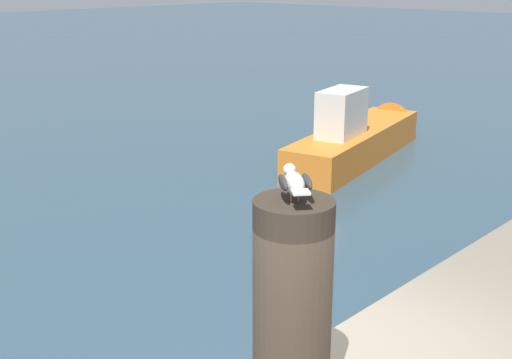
{
  "coord_description": "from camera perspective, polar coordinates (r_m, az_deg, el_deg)",
  "views": [
    {
      "loc": [
        -2.48,
        -2.21,
        3.67
      ],
      "look_at": [
        -0.22,
        -0.05,
        2.69
      ],
      "focal_mm": 46.49,
      "sensor_mm": 36.0,
      "label": 1
    }
  ],
  "objects": [
    {
      "name": "boat_orange",
      "position": [
        13.96,
        9.15,
        3.81
      ],
      "size": [
        5.44,
        2.16,
        1.67
      ],
      "color": "orange",
      "rests_on": "ground_plane"
    },
    {
      "name": "mooring_post",
      "position": [
        3.36,
        3.14,
        -10.85
      ],
      "size": [
        0.4,
        0.4,
        1.12
      ],
      "primitive_type": "cylinder",
      "color": "#382D23",
      "rests_on": "harbor_quay"
    },
    {
      "name": "seagull",
      "position": [
        3.11,
        3.31,
        -0.22
      ],
      "size": [
        0.28,
        0.34,
        0.14
      ],
      "color": "#C66860",
      "rests_on": "mooring_post"
    }
  ]
}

